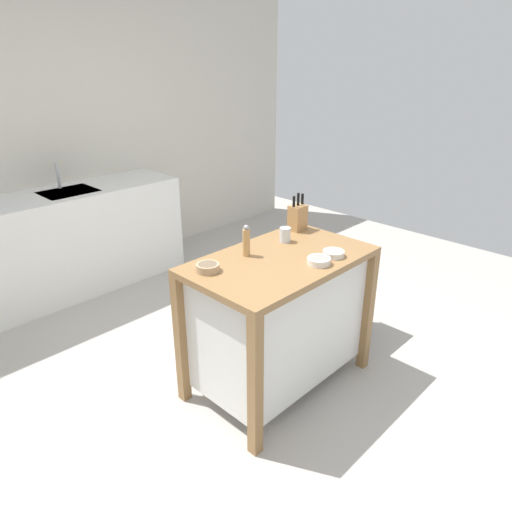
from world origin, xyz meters
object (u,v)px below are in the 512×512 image
(bowl_ceramic_small, at_px, (208,267))
(trash_bin, at_px, (346,295))
(knife_block, at_px, (298,217))
(bowl_ceramic_wide, at_px, (319,261))
(sink_faucet, at_px, (58,176))
(kitchen_island, at_px, (279,315))
(bowl_stoneware_deep, at_px, (334,253))
(drinking_cup, at_px, (285,235))
(pepper_grinder, at_px, (246,241))

(bowl_ceramic_small, distance_m, trash_bin, 1.35)
(knife_block, distance_m, bowl_ceramic_small, 0.86)
(bowl_ceramic_wide, xyz_separation_m, sink_faucet, (-0.32, 2.57, 0.11))
(bowl_ceramic_wide, relative_size, trash_bin, 0.21)
(knife_block, bearing_deg, sink_faucet, 107.52)
(knife_block, relative_size, bowl_ceramic_wide, 1.93)
(sink_faucet, bearing_deg, kitchen_island, -84.30)
(bowl_ceramic_wide, bearing_deg, bowl_stoneware_deep, 2.03)
(kitchen_island, distance_m, drinking_cup, 0.50)
(knife_block, bearing_deg, bowl_ceramic_small, -175.01)
(bowl_ceramic_wide, distance_m, trash_bin, 0.96)
(knife_block, xyz_separation_m, pepper_grinder, (-0.55, -0.07, -0.00))
(kitchen_island, xyz_separation_m, drinking_cup, (0.21, 0.15, 0.43))
(bowl_ceramic_wide, bearing_deg, trash_bin, 19.38)
(bowl_ceramic_small, height_order, drinking_cup, drinking_cup)
(trash_bin, bearing_deg, knife_block, 151.21)
(kitchen_island, xyz_separation_m, bowl_ceramic_wide, (0.08, -0.21, 0.41))
(drinking_cup, bearing_deg, kitchen_island, -144.62)
(drinking_cup, xyz_separation_m, sink_faucet, (-0.44, 2.21, 0.09))
(sink_faucet, bearing_deg, bowl_stoneware_deep, -79.75)
(sink_faucet, bearing_deg, pepper_grinder, -86.93)
(knife_block, bearing_deg, bowl_ceramic_wide, -128.24)
(bowl_ceramic_wide, xyz_separation_m, trash_bin, (0.71, 0.25, -0.58))
(drinking_cup, distance_m, trash_bin, 0.85)
(kitchen_island, height_order, trash_bin, kitchen_island)
(bowl_ceramic_small, height_order, trash_bin, bowl_ceramic_small)
(bowl_ceramic_small, relative_size, sink_faucet, 0.58)
(drinking_cup, bearing_deg, trash_bin, -10.81)
(bowl_stoneware_deep, xyz_separation_m, sink_faucet, (-0.46, 2.57, 0.11))
(trash_bin, height_order, sink_faucet, sink_faucet)
(knife_block, xyz_separation_m, drinking_cup, (-0.22, -0.09, -0.04))
(bowl_ceramic_wide, distance_m, sink_faucet, 2.59)
(knife_block, bearing_deg, pepper_grinder, -172.72)
(pepper_grinder, bearing_deg, bowl_ceramic_small, -179.28)
(kitchen_island, xyz_separation_m, bowl_stoneware_deep, (0.23, -0.21, 0.41))
(bowl_stoneware_deep, distance_m, bowl_ceramic_wide, 0.15)
(bowl_stoneware_deep, relative_size, bowl_ceramic_small, 0.99)
(knife_block, bearing_deg, drinking_cup, -159.04)
(pepper_grinder, bearing_deg, trash_bin, -7.94)
(bowl_ceramic_small, relative_size, trash_bin, 0.20)
(bowl_stoneware_deep, bearing_deg, drinking_cup, 93.07)
(knife_block, distance_m, pepper_grinder, 0.56)
(kitchen_island, distance_m, bowl_ceramic_small, 0.61)
(drinking_cup, xyz_separation_m, trash_bin, (0.59, -0.11, -0.61))
(kitchen_island, bearing_deg, knife_block, 28.41)
(knife_block, height_order, trash_bin, knife_block)
(bowl_ceramic_wide, height_order, pepper_grinder, pepper_grinder)
(kitchen_island, relative_size, knife_block, 4.37)
(bowl_ceramic_small, bearing_deg, bowl_ceramic_wide, -37.04)
(bowl_stoneware_deep, bearing_deg, knife_block, 65.12)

